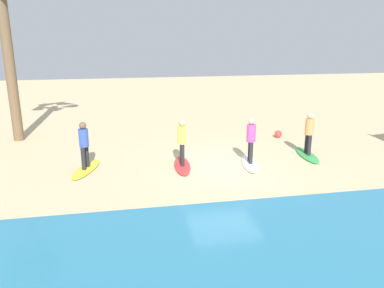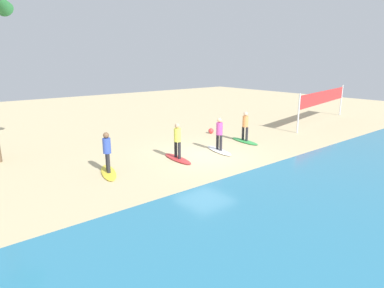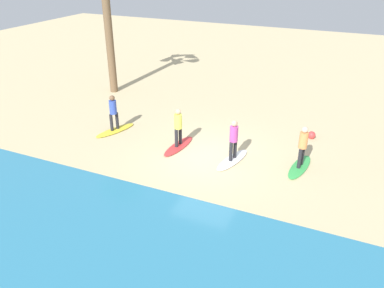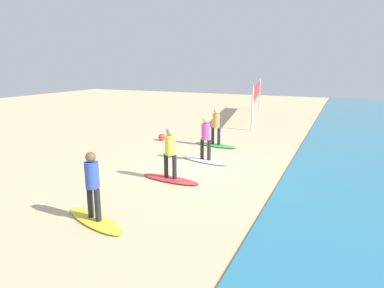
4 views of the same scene
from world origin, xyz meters
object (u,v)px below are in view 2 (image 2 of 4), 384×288
volleyball_net (324,99)px  surfboard_yellow (109,172)px  surfer_white (219,132)px  surfer_yellow (107,149)px  surfer_green (245,124)px  surfboard_red (178,159)px  surfboard_white (219,151)px  surfboard_green (245,141)px  surfer_red (177,138)px  beach_ball (211,131)px

volleyball_net → surfboard_yellow: bearing=1.4°
surfer_white → surfer_yellow: (5.83, -0.45, 0.00)m
surfer_green → surfboard_red: (4.99, 0.32, -0.99)m
surfboard_yellow → volleyball_net: volleyball_net is taller
surfboard_white → surfboard_red: same height
surfer_yellow → surfer_green: bearing=-179.5°
surfer_yellow → volleyball_net: 17.16m
surfboard_white → surfer_white: 0.99m
surfboard_green → surfboard_red: same height
surfer_red → surfboard_yellow: 3.51m
surfboard_red → beach_ball: beach_ball is taller
surfboard_white → surfer_red: size_ratio=1.28×
surfer_white → surfboard_yellow: (5.83, -0.45, -0.99)m
surfer_green → surfer_white: 2.57m
surfer_green → surfboard_white: bearing=11.8°
beach_ball → surfboard_white: bearing=53.0°
volleyball_net → beach_ball: (8.79, -2.49, -1.62)m
surfer_yellow → beach_ball: size_ratio=4.87×
surfboard_green → volleyball_net: bearing=99.5°
surfboard_green → surfer_red: surfer_red is taller
surfer_white → volleyball_net: volleyball_net is taller
surfer_white → beach_ball: size_ratio=4.87×
beach_ball → surfer_green: bearing=89.9°
surfer_red → surfboard_green: bearing=-176.4°
surfboard_green → surfer_green: (0.00, 0.00, 0.99)m
surfer_yellow → surfboard_yellow: bearing=0.0°
surfboard_red → volleyball_net: volleyball_net is taller
surfboard_white → volleyball_net: size_ratio=0.24×
surfboard_green → surfboard_yellow: bearing=-82.2°
surfer_white → volleyball_net: (-11.31, -0.86, 0.75)m
surfer_white → surfboard_red: 2.67m
surfboard_green → beach_ball: (-0.00, -2.83, 0.12)m
surfboard_white → surfboard_yellow: same height
surfboard_white → surfer_yellow: size_ratio=1.28×
surfer_white → surfboard_yellow: bearing=-4.5°
surfboard_yellow → surfer_yellow: surfer_yellow is taller
surfer_white → surfboard_yellow: size_ratio=0.78×
surfer_red → surfer_yellow: 3.37m
surfer_red → volleyball_net: volleyball_net is taller
surfboard_white → surfboard_yellow: (5.83, -0.45, 0.00)m
surfboard_green → volleyball_net: 8.97m
surfboard_green → surfer_white: size_ratio=1.28×
volleyball_net → surfer_yellow: bearing=1.4°
surfboard_red → surfer_red: 0.99m
surfboard_green → beach_ball: size_ratio=6.23×
surfer_white → surfboard_red: (2.47, -0.21, -0.99)m
volleyball_net → beach_ball: size_ratio=26.53×
surfer_yellow → beach_ball: surfer_yellow is taller
surfboard_green → surfer_yellow: bearing=-82.2°
surfboard_white → surfer_white: bearing=-168.0°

